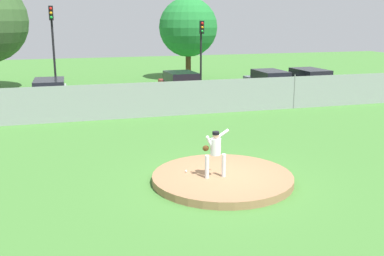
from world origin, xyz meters
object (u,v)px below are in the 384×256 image
Objects in this scene: baseball at (186,171)px; traffic_light_near at (53,36)px; parked_car_slate at (270,84)px; traffic_light_far at (201,42)px; parked_car_champagne at (310,82)px; parked_car_silver at (50,94)px; parked_car_red at (181,86)px; pitcher_youth at (215,149)px; traffic_cone_orange at (139,97)px.

traffic_light_near reaches higher than baseball.
traffic_light_far reaches higher than parked_car_slate.
parked_car_champagne reaches higher than parked_car_slate.
parked_car_red is (7.94, 0.83, 0.01)m from parked_car_silver.
pitcher_youth reaches higher than baseball.
parked_car_champagne is (11.49, 14.16, -0.32)m from pitcher_youth.
pitcher_youth is 16.78m from parked_car_slate.
traffic_light_far reaches higher than parked_car_silver.
parked_car_red is at bearing 75.82° from baseball.
parked_car_red is 0.75× the size of traffic_light_near.
parked_car_slate is at bearing 0.08° from parked_car_silver.
parked_car_slate is at bearing 58.76° from pitcher_youth.
pitcher_youth reaches higher than parked_car_red.
parked_car_red is at bearing 79.10° from pitcher_youth.
traffic_light_near is (-3.95, 17.72, 3.57)m from baseball.
parked_car_champagne is 8.83× the size of traffic_cone_orange.
parked_car_red is 5.30m from traffic_light_far.
parked_car_red reaches higher than traffic_cone_orange.
parked_car_red is at bearing 7.93° from traffic_cone_orange.
baseball is at bearing -104.18° from parked_car_red.
traffic_cone_orange is (0.15, 14.77, -0.87)m from pitcher_youth.
pitcher_youth is 2.77× the size of traffic_cone_orange.
parked_car_slate is 5.84m from parked_car_red.
parked_car_red is (3.65, 14.45, 0.52)m from baseball.
parked_car_red is at bearing 173.39° from parked_car_champagne.
traffic_light_far is (6.22, 18.38, 2.98)m from baseball.
parked_car_red is (-8.57, 0.99, -0.02)m from parked_car_champagne.
parked_car_silver is (-5.02, 14.32, -0.36)m from pitcher_youth.
baseball is at bearing -132.25° from parked_car_champagne.
traffic_light_near is at bearing 85.23° from parked_car_silver.
traffic_light_far is at bearing 3.75° from traffic_light_near.
pitcher_youth is at bearing -90.59° from traffic_cone_orange.
parked_car_silver reaches higher than traffic_cone_orange.
parked_car_slate is 14.32m from traffic_light_near.
traffic_light_near reaches higher than parked_car_red.
traffic_light_near is (-4.68, 18.42, 2.71)m from pitcher_youth.
parked_car_slate is 8.57m from traffic_cone_orange.
traffic_cone_orange is (0.89, 14.07, -0.01)m from baseball.
parked_car_silver is (-13.72, -0.02, -0.03)m from parked_car_slate.
baseball is 19.64m from traffic_light_far.
traffic_light_far is at bearing 140.64° from parked_car_champagne.
traffic_light_far reaches higher than baseball.
parked_car_champagne reaches higher than parked_car_red.
parked_car_red is (2.92, 15.16, -0.34)m from pitcher_youth.
pitcher_youth is 0.36× the size of parked_car_red.
parked_car_red reaches higher than parked_car_slate.
pitcher_youth is 20.60× the size of baseball.
parked_car_slate is at bearing -16.96° from traffic_light_near.
pitcher_youth is at bearing -43.80° from baseball.
traffic_cone_orange is (-2.77, -0.39, -0.53)m from parked_car_red.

